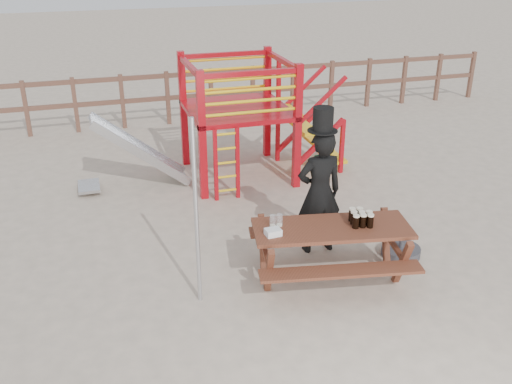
{
  "coord_description": "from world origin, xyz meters",
  "views": [
    {
      "loc": [
        -2.29,
        -5.58,
        3.93
      ],
      "look_at": [
        -0.33,
        0.8,
        0.92
      ],
      "focal_mm": 40.0,
      "sensor_mm": 36.0,
      "label": 1
    }
  ],
  "objects": [
    {
      "name": "man_with_hat",
      "position": [
        0.51,
        0.69,
        0.9
      ],
      "size": [
        0.62,
        0.41,
        2.01
      ],
      "rotation": [
        0.0,
        0.0,
        3.15
      ],
      "color": "black",
      "rests_on": "ground"
    },
    {
      "name": "stout_pints",
      "position": [
        0.72,
        -0.08,
        0.82
      ],
      "size": [
        0.28,
        0.3,
        0.17
      ],
      "color": "black",
      "rests_on": "picnic_table"
    },
    {
      "name": "parasol_base",
      "position": [
        1.53,
        0.2,
        0.06
      ],
      "size": [
        0.52,
        0.52,
        0.22
      ],
      "color": "#39383D",
      "rests_on": "ground"
    },
    {
      "name": "ground",
      "position": [
        0.0,
        0.0,
        0.0
      ],
      "size": [
        60.0,
        60.0,
        0.0
      ],
      "primitive_type": "plane",
      "color": "#C5B199",
      "rests_on": "ground"
    },
    {
      "name": "empty_glasses",
      "position": [
        -0.27,
        0.17,
        0.8
      ],
      "size": [
        0.16,
        0.08,
        0.15
      ],
      "color": "silver",
      "rests_on": "picnic_table"
    },
    {
      "name": "metal_pole",
      "position": [
        -1.27,
        -0.01,
        1.12
      ],
      "size": [
        0.05,
        0.05,
        2.24
      ],
      "primitive_type": "cylinder",
      "color": "#B2B2B7",
      "rests_on": "ground"
    },
    {
      "name": "paper_bag",
      "position": [
        -0.38,
        -0.03,
        0.77
      ],
      "size": [
        0.19,
        0.15,
        0.08
      ],
      "primitive_type": "cube",
      "rotation": [
        0.0,
        0.0,
        0.08
      ],
      "color": "white",
      "rests_on": "picnic_table"
    },
    {
      "name": "picnic_table",
      "position": [
        0.38,
        -0.04,
        0.46
      ],
      "size": [
        2.1,
        1.63,
        0.73
      ],
      "rotation": [
        0.0,
        0.0,
        -0.18
      ],
      "color": "brown",
      "rests_on": "ground"
    },
    {
      "name": "playground_fort",
      "position": [
        0.12,
        3.58,
        1.07
      ],
      "size": [
        4.71,
        1.84,
        2.1
      ],
      "color": "#AD0B15",
      "rests_on": "ground"
    },
    {
      "name": "back_fence",
      "position": [
        0.0,
        7.0,
        0.74
      ],
      "size": [
        15.09,
        0.09,
        1.2
      ],
      "color": "brown",
      "rests_on": "ground"
    }
  ]
}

